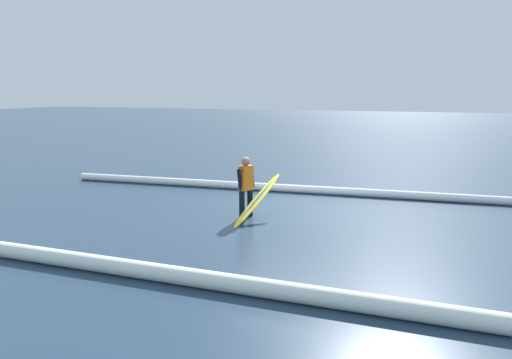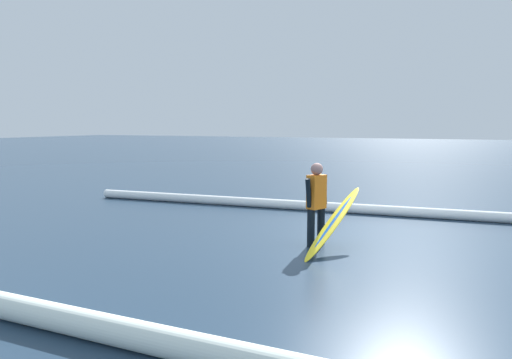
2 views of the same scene
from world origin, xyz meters
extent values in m
plane|color=#22364B|center=(0.00, 0.00, 0.00)|extent=(129.01, 129.01, 0.00)
cylinder|color=black|center=(0.53, 0.85, 0.34)|extent=(0.14, 0.14, 0.68)
cylinder|color=black|center=(0.64, 1.11, 0.34)|extent=(0.14, 0.14, 0.68)
cube|color=orange|center=(0.58, 0.98, 0.99)|extent=(0.32, 0.39, 0.61)
sphere|color=gray|center=(0.58, 0.98, 1.40)|extent=(0.22, 0.22, 0.22)
cylinder|color=black|center=(0.50, 0.78, 0.99)|extent=(0.09, 0.20, 0.53)
cylinder|color=black|center=(0.67, 1.17, 0.99)|extent=(0.09, 0.20, 0.53)
ellipsoid|color=yellow|center=(0.21, 1.14, 0.50)|extent=(0.66, 1.97, 1.04)
ellipsoid|color=blue|center=(0.21, 1.14, 0.50)|extent=(0.43, 1.56, 0.84)
cylinder|color=white|center=(-1.07, -2.54, 0.12)|extent=(18.16, 1.46, 0.24)
cylinder|color=white|center=(-0.21, 5.61, 0.15)|extent=(24.96, 0.44, 0.30)
camera|label=1|loc=(-4.28, 12.73, 3.14)|focal=36.78mm
camera|label=2|loc=(-1.91, 9.21, 2.20)|focal=33.65mm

